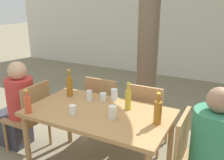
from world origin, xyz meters
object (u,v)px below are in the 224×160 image
at_px(patio_chair_1, 193,158).
at_px(patio_chair_3, 147,114).
at_px(oil_cruet_1, 128,99).
at_px(amber_bottle_0, 69,86).
at_px(soda_bottle_2, 28,104).
at_px(drinking_glass_2, 89,96).
at_px(dining_table_front, 99,118).
at_px(patio_chair_0, 31,114).
at_px(person_seated_0, 17,109).
at_px(drinking_glass_0, 112,112).
at_px(drinking_glass_4, 103,97).
at_px(drinking_glass_3, 114,94).
at_px(drinking_glass_1, 73,110).
at_px(patio_chair_2, 105,105).
at_px(amber_bottle_3, 158,112).

height_order(patio_chair_1, patio_chair_3, same).
bearing_deg(patio_chair_1, oil_cruet_1, 75.92).
bearing_deg(amber_bottle_0, patio_chair_1, -8.14).
distance_m(soda_bottle_2, drinking_glass_2, 0.67).
bearing_deg(dining_table_front, amber_bottle_0, 157.71).
xyz_separation_m(patio_chair_0, oil_cruet_1, (1.22, 0.18, 0.36)).
bearing_deg(person_seated_0, drinking_glass_0, 86.84).
bearing_deg(person_seated_0, drinking_glass_4, 103.89).
bearing_deg(drinking_glass_2, person_seated_0, -168.89).
bearing_deg(drinking_glass_3, drinking_glass_1, -110.52).
distance_m(patio_chair_1, person_seated_0, 2.18).
height_order(patio_chair_0, patio_chair_3, same).
xyz_separation_m(oil_cruet_1, drinking_glass_2, (-0.48, 0.01, -0.06)).
bearing_deg(patio_chair_3, drinking_glass_1, 59.83).
xyz_separation_m(dining_table_front, drinking_glass_3, (0.01, 0.35, 0.15)).
height_order(drinking_glass_1, drinking_glass_4, drinking_glass_1).
xyz_separation_m(patio_chair_2, amber_bottle_3, (0.91, -0.64, 0.36)).
distance_m(dining_table_front, patio_chair_1, 0.98).
xyz_separation_m(person_seated_0, amber_bottle_0, (0.69, 0.21, 0.37)).
height_order(patio_chair_0, drinking_glass_2, patio_chair_0).
height_order(drinking_glass_0, drinking_glass_3, same).
height_order(soda_bottle_2, drinking_glass_1, soda_bottle_2).
relative_size(patio_chair_2, patio_chair_3, 1.00).
bearing_deg(soda_bottle_2, amber_bottle_0, 81.33).
height_order(patio_chair_0, amber_bottle_0, amber_bottle_0).
distance_m(drinking_glass_3, drinking_glass_4, 0.13).
relative_size(amber_bottle_0, drinking_glass_0, 2.56).
bearing_deg(person_seated_0, amber_bottle_3, 90.62).
height_order(patio_chair_0, person_seated_0, person_seated_0).
distance_m(person_seated_0, drinking_glass_0, 1.45).
bearing_deg(drinking_glass_0, patio_chair_2, 124.06).
distance_m(amber_bottle_3, drinking_glass_3, 0.70).
height_order(patio_chair_1, drinking_glass_1, patio_chair_1).
xyz_separation_m(soda_bottle_2, drinking_glass_3, (0.61, 0.71, -0.03)).
xyz_separation_m(patio_chair_3, soda_bottle_2, (-0.90, -1.02, 0.34)).
relative_size(dining_table_front, soda_bottle_2, 6.03).
xyz_separation_m(patio_chair_2, drinking_glass_4, (0.20, -0.38, 0.29)).
bearing_deg(soda_bottle_2, patio_chair_2, 72.96).
distance_m(amber_bottle_0, drinking_glass_1, 0.52).
xyz_separation_m(oil_cruet_1, amber_bottle_3, (0.37, -0.16, 0.00)).
xyz_separation_m(drinking_glass_0, drinking_glass_1, (-0.40, -0.10, -0.02)).
height_order(amber_bottle_0, drinking_glass_3, amber_bottle_0).
relative_size(patio_chair_2, drinking_glass_1, 9.44).
bearing_deg(drinking_glass_4, soda_bottle_2, -128.67).
bearing_deg(drinking_glass_4, dining_table_front, -70.15).
height_order(dining_table_front, patio_chair_3, patio_chair_3).
bearing_deg(dining_table_front, patio_chair_2, 114.16).
distance_m(patio_chair_1, drinking_glass_0, 0.83).
bearing_deg(dining_table_front, patio_chair_1, 0.00).
relative_size(oil_cruet_1, drinking_glass_2, 2.48).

